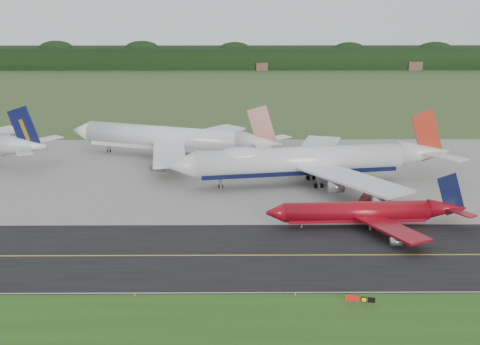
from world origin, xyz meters
The scene contains 13 objects.
ground centered at (0.00, 0.00, 0.00)m, with size 600.00×600.00×0.00m, color #375025.
grass_verge centered at (0.00, -35.00, 0.01)m, with size 400.00×30.00×0.01m, color #2B5318.
taxiway centered at (0.00, -4.00, 0.01)m, with size 400.00×32.00×0.02m, color black.
apron centered at (0.00, 51.00, 0.01)m, with size 400.00×78.00×0.01m, color gray.
taxiway_centreline centered at (0.00, -4.00, 0.03)m, with size 400.00×0.40×0.00m, color gold.
taxiway_edge_line centered at (0.00, -19.50, 0.03)m, with size 400.00×0.25×0.00m, color silver.
horizon_treeline centered at (0.00, 273.76, 5.47)m, with size 700.00×25.00×12.00m.
jet_ba_747 centered at (7.51, 41.05, 6.17)m, with size 71.88×58.85×18.11m.
jet_red_737 centered at (16.45, 11.11, 3.12)m, with size 41.71×34.02×11.27m.
jet_star_tail centered at (-28.42, 66.57, 5.65)m, with size 62.60×50.91×16.95m.
taxiway_sign centered at (8.63, -24.01, 1.08)m, with size 4.52×1.10×1.53m.
edge_marker_left centered at (-27.09, -20.50, 0.25)m, with size 0.16×0.16×0.50m, color yellow.
edge_marker_center centered at (-1.18, -20.50, 0.25)m, with size 0.16×0.16×0.50m, color yellow.
Camera 1 is at (-10.84, -118.55, 48.79)m, focal length 50.00 mm.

